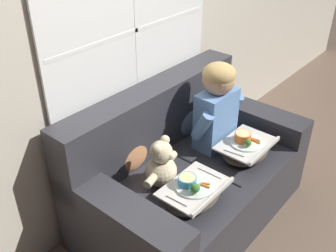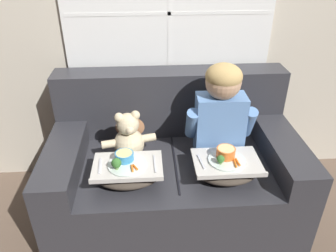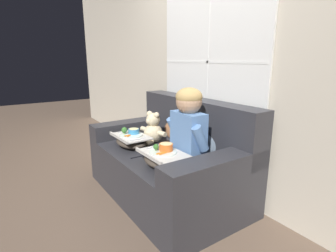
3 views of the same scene
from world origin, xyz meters
name	(u,v)px [view 3 (image 3 of 3)]	position (x,y,z in m)	size (l,w,h in m)	color
ground_plane	(165,194)	(0.00, 0.00, 0.00)	(14.00, 14.00, 0.00)	brown
wall_back_with_window	(211,62)	(0.00, 0.56, 1.30)	(8.00, 0.08, 2.60)	beige
couch	(171,162)	(0.00, 0.07, 0.34)	(1.64, 0.96, 0.95)	#2D2D33
throw_pillow_behind_child	(210,138)	(0.30, 0.30, 0.63)	(0.34, 0.16, 0.35)	slate
throw_pillow_behind_teddy	(173,125)	(-0.30, 0.30, 0.63)	(0.31, 0.15, 0.32)	#B2754C
child_figure	(188,121)	(0.30, 0.04, 0.82)	(0.45, 0.23, 0.64)	#5B84BC
teddy_bear	(153,130)	(-0.30, 0.04, 0.61)	(0.36, 0.26, 0.34)	beige
lap_tray_child	(163,158)	(0.30, -0.22, 0.54)	(0.40, 0.30, 0.19)	#473D33
lap_tray_teddy	(131,140)	(-0.30, -0.22, 0.54)	(0.41, 0.29, 0.20)	#473D33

